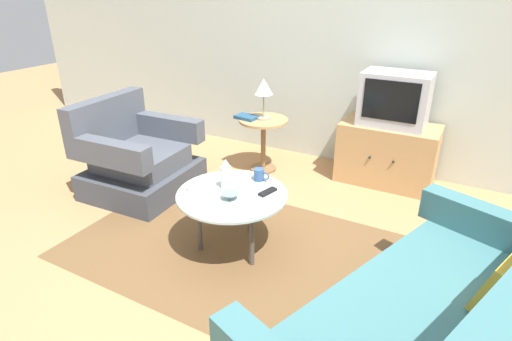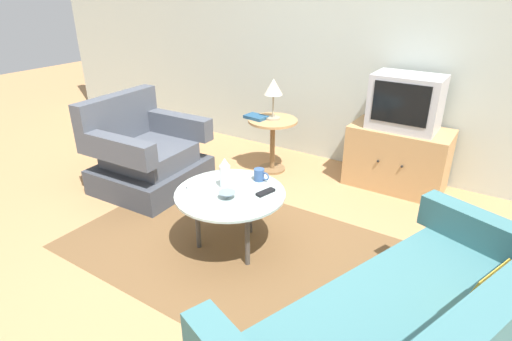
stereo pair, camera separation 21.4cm
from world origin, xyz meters
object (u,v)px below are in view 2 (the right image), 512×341
Objects in this scene: side_table at (273,134)px; tv_remote_dark at (266,192)px; television at (406,102)px; bowl at (227,195)px; tv_stand at (397,158)px; book at (256,117)px; tv_remote_silver at (197,186)px; armchair at (146,157)px; mug at (260,175)px; vase at (225,173)px; coffee_table at (230,197)px; table_lamp at (273,89)px.

side_table reaches higher than tv_remote_dark.
bowl is (-0.69, -1.77, -0.35)m from television.
book is at bearing -163.60° from tv_stand.
tv_remote_silver is at bearing -118.94° from television.
armchair reaches higher than book.
side_table is 0.24m from book.
tv_stand is 1.57m from mug.
armchair is 4.18× the size of vase.
tv_stand reaches higher than bowl.
bowl is (0.11, -0.13, -0.09)m from vase.
mug is 0.47m from tv_remote_silver.
coffee_table is at bearing -113.01° from television.
table_lamp reaches higher than mug.
coffee_table is at bearing -104.21° from mug.
book is at bearing -163.58° from television.
television reaches higher than book.
mug is at bearing 75.79° from coffee_table.
coffee_table is 0.30m from mug.
side_table is at bearing -139.14° from tv_remote_silver.
tv_stand is 2.21× the size of table_lamp.
table_lamp is at bearing 33.58° from book.
mug is 0.81× the size of tv_remote_dark.
table_lamp is 1.41m from vase.
side_table is at bearing -58.30° from table_lamp.
side_table is at bearing 106.55° from vase.
vase is 1.85× the size of bowl.
vase is at bearing 71.54° from armchair.
television is at bearing 120.12° from armchair.
table_lamp reaches higher than side_table.
coffee_table is 6.41× the size of bowl.
coffee_table is 1.45m from book.
armchair is at bearing -130.43° from side_table.
bowl is at bearing -48.53° from vase.
tv_remote_dark is at bearing -60.96° from side_table.
tv_remote_dark is at bearing -107.64° from television.
table_lamp is 0.33m from book.
table_lamp is (0.82, 0.98, 0.56)m from armchair.
tv_stand is 1.43m from book.
bowl is at bearing -95.85° from mug.
television reaches higher than side_table.
mug is 1.04× the size of bowl.
vase is at bearing -115.88° from television.
side_table is 1.36× the size of table_lamp.
coffee_table is 0.26m from tv_remote_dark.
mug is 0.36m from bowl.
bowl is (0.50, -1.44, 0.08)m from side_table.
table_lamp is at bearing 109.34° from bowl.
tv_stand is 5.67× the size of tv_remote_silver.
tv_stand is at bearing 66.99° from coffee_table.
vase is (-0.80, -1.64, 0.28)m from tv_stand.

